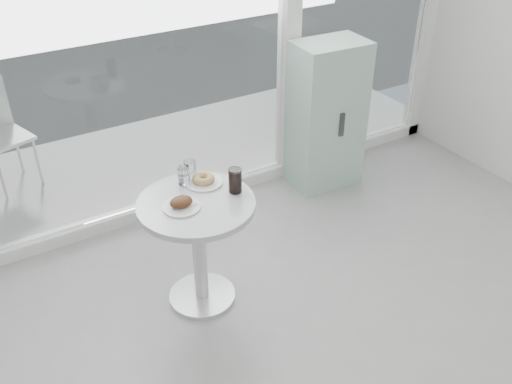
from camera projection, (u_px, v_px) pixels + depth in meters
main_table at (198, 231)px, 3.53m from camera, size 0.72×0.72×0.77m
patio_deck at (159, 157)px, 5.40m from camera, size 5.60×1.60×0.05m
mint_cabinet at (327, 116)px, 4.76m from camera, size 0.60×0.42×1.26m
plate_fritter at (182, 203)px, 3.35m from camera, size 0.23×0.23×0.07m
plate_donut at (204, 180)px, 3.58m from camera, size 0.24×0.24×0.06m
water_tumbler_a at (184, 176)px, 3.56m from camera, size 0.07×0.07×0.12m
water_tumbler_b at (190, 171)px, 3.61m from camera, size 0.08×0.08×0.13m
cola_glass at (235, 181)px, 3.47m from camera, size 0.08×0.08×0.16m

